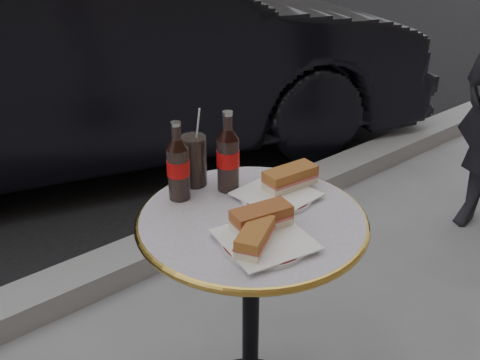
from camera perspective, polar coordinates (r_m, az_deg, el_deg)
curb at (r=2.45m, az=-12.92°, el=-8.98°), size 40.00×0.20×0.12m
bistro_table at (r=1.65m, az=1.14°, el=-14.79°), size 0.62×0.62×0.73m
plate_left at (r=1.31m, az=2.68°, el=-6.61°), size 0.28×0.28×0.01m
plate_right at (r=1.51m, az=3.90°, el=-1.73°), size 0.22×0.22×0.01m
sandwich_left_a at (r=1.27m, az=1.61°, el=-6.23°), size 0.15×0.13×0.05m
sandwich_left_b at (r=1.34m, az=2.29°, el=-4.15°), size 0.16×0.10×0.05m
sandwich_right at (r=1.54m, az=5.37°, el=0.17°), size 0.16×0.09×0.06m
cola_bottle_left at (r=1.47m, az=-6.65°, el=2.03°), size 0.07×0.07×0.23m
cola_bottle_right at (r=1.51m, az=-1.30°, el=3.07°), size 0.08×0.08×0.24m
cola_glass at (r=1.56m, az=-4.91°, el=2.09°), size 0.09×0.09×0.15m
parked_car at (r=3.42m, az=-14.86°, el=12.92°), size 2.51×4.30×1.34m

